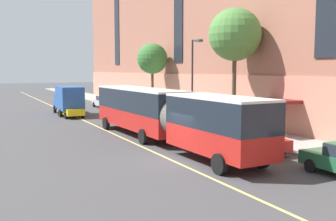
% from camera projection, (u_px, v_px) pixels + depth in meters
% --- Properties ---
extents(ground_plane, '(260.00, 260.00, 0.00)m').
position_uv_depth(ground_plane, '(177.00, 160.00, 21.35)').
color(ground_plane, '#424244').
extents(sidewalk, '(4.56, 160.00, 0.15)m').
position_uv_depth(sidewalk, '(267.00, 137.00, 27.93)').
color(sidewalk, '#9E9B93').
rests_on(sidewalk, ground).
extents(city_bus, '(3.35, 19.15, 3.51)m').
position_uv_depth(city_bus, '(164.00, 113.00, 25.71)').
color(city_bus, red).
rests_on(city_bus, ground).
extents(parked_car_red_1, '(2.01, 4.65, 1.56)m').
position_uv_depth(parked_car_red_1, '(255.00, 138.00, 23.43)').
color(parked_car_red_1, '#B21E19').
rests_on(parked_car_red_1, ground).
extents(parked_car_white_2, '(2.05, 4.31, 1.56)m').
position_uv_depth(parked_car_white_2, '(123.00, 106.00, 44.27)').
color(parked_car_white_2, silver).
rests_on(parked_car_white_2, ground).
extents(parked_car_silver_5, '(1.95, 4.68, 1.56)m').
position_uv_depth(parked_car_silver_5, '(104.00, 102.00, 50.25)').
color(parked_car_silver_5, '#B7B7BC').
rests_on(parked_car_silver_5, ground).
extents(parked_car_white_6, '(1.99, 4.43, 1.56)m').
position_uv_depth(parked_car_white_6, '(168.00, 117.00, 34.22)').
color(parked_car_white_6, silver).
rests_on(parked_car_white_6, ground).
extents(box_truck, '(2.60, 7.26, 3.10)m').
position_uv_depth(box_truck, '(68.00, 99.00, 41.94)').
color(box_truck, '#285199').
rests_on(box_truck, ground).
extents(taxi_cab, '(1.97, 4.67, 1.56)m').
position_uv_depth(taxi_cab, '(71.00, 109.00, 40.42)').
color(taxi_cab, yellow).
rests_on(taxi_cab, ground).
extents(street_tree_mid_block, '(4.20, 4.20, 9.59)m').
position_uv_depth(street_tree_mid_block, '(235.00, 35.00, 31.10)').
color(street_tree_mid_block, brown).
rests_on(street_tree_mid_block, sidewalk).
extents(street_tree_far_uptown, '(3.53, 3.53, 7.75)m').
position_uv_depth(street_tree_far_uptown, '(152.00, 59.00, 45.46)').
color(street_tree_far_uptown, brown).
rests_on(street_tree_far_uptown, sidewalk).
extents(street_lamp, '(0.36, 1.48, 7.25)m').
position_uv_depth(street_lamp, '(194.00, 73.00, 33.40)').
color(street_lamp, '#2D2D30').
rests_on(street_lamp, sidewalk).
extents(lane_centerline, '(0.16, 140.00, 0.01)m').
position_uv_depth(lane_centerline, '(149.00, 150.00, 23.87)').
color(lane_centerline, '#E0D66B').
rests_on(lane_centerline, ground).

